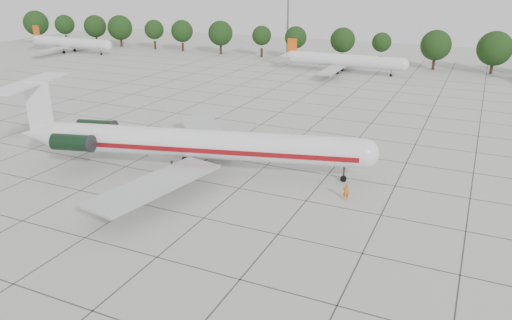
% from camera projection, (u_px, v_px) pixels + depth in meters
% --- Properties ---
extents(ground, '(260.00, 260.00, 0.00)m').
position_uv_depth(ground, '(239.00, 188.00, 56.59)').
color(ground, '#B8B8B0').
rests_on(ground, ground).
extents(apron_joints, '(170.00, 170.00, 0.02)m').
position_uv_depth(apron_joints, '(287.00, 148.00, 69.33)').
color(apron_joints, '#383838').
rests_on(apron_joints, ground).
extents(main_airliner, '(44.12, 34.04, 10.49)m').
position_uv_depth(main_airliner, '(184.00, 142.00, 60.19)').
color(main_airliner, silver).
rests_on(main_airliner, ground).
extents(ground_crew, '(0.79, 0.64, 1.86)m').
position_uv_depth(ground_crew, '(346.00, 192.00, 53.52)').
color(ground_crew, '#E0600D').
rests_on(ground_crew, ground).
extents(bg_airliner_a, '(28.24, 27.20, 7.40)m').
position_uv_depth(bg_airliner_a, '(70.00, 43.00, 148.78)').
color(bg_airliner_a, silver).
rests_on(bg_airliner_a, ground).
extents(bg_airliner_c, '(28.24, 27.20, 7.40)m').
position_uv_depth(bg_airliner_c, '(344.00, 61.00, 119.46)').
color(bg_airliner_c, silver).
rests_on(bg_airliner_c, ground).
extents(tree_line, '(249.86, 8.44, 10.22)m').
position_uv_depth(tree_line, '(343.00, 40.00, 131.23)').
color(tree_line, '#332114').
rests_on(tree_line, ground).
extents(floodlight_mast, '(1.60, 1.60, 25.45)m').
position_uv_depth(floodlight_mast, '(288.00, 4.00, 141.35)').
color(floodlight_mast, slate).
rests_on(floodlight_mast, ground).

